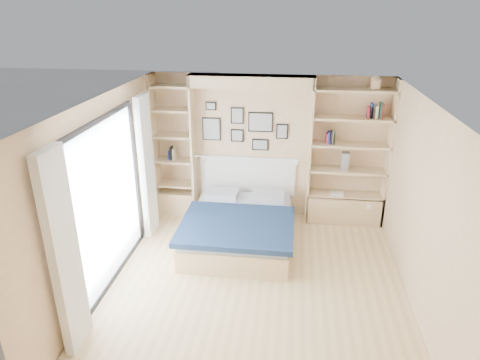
# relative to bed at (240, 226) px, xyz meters

# --- Properties ---
(ground) EXTENTS (4.50, 4.50, 0.00)m
(ground) POSITION_rel_bed_xyz_m (0.37, -1.14, -0.27)
(ground) COLOR #DFBE86
(ground) RESTS_ON ground
(room_shell) EXTENTS (4.50, 4.50, 4.50)m
(room_shell) POSITION_rel_bed_xyz_m (-0.02, 0.39, 0.80)
(room_shell) COLOR #D5B487
(room_shell) RESTS_ON ground
(bed) EXTENTS (1.69, 2.16, 1.07)m
(bed) POSITION_rel_bed_xyz_m (0.00, 0.00, 0.00)
(bed) COLOR beige
(bed) RESTS_ON ground
(photo_gallery) EXTENTS (1.48, 0.02, 0.82)m
(photo_gallery) POSITION_rel_bed_xyz_m (-0.09, 1.09, 1.33)
(photo_gallery) COLOR black
(photo_gallery) RESTS_ON ground
(reading_lamps) EXTENTS (1.92, 0.12, 0.15)m
(reading_lamps) POSITION_rel_bed_xyz_m (0.07, 0.86, 0.83)
(reading_lamps) COLOR silver
(reading_lamps) RESTS_ON ground
(shelf_decor) EXTENTS (3.54, 0.23, 2.03)m
(shelf_decor) POSITION_rel_bed_xyz_m (1.46, 0.93, 1.43)
(shelf_decor) COLOR #AA133E
(shelf_decor) RESTS_ON ground
(deck) EXTENTS (3.20, 4.00, 0.05)m
(deck) POSITION_rel_bed_xyz_m (-3.23, -1.14, -0.27)
(deck) COLOR #756557
(deck) RESTS_ON ground
(deck_chair) EXTENTS (0.73, 0.89, 0.78)m
(deck_chair) POSITION_rel_bed_xyz_m (-2.44, 0.07, 0.10)
(deck_chair) COLOR tan
(deck_chair) RESTS_ON ground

